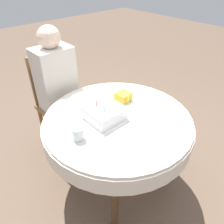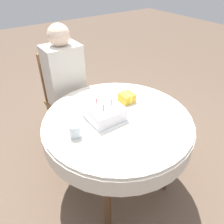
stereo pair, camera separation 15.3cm
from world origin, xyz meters
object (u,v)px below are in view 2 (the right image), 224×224
Objects in this scene: drinking_glass at (75,131)px; gift_box at (127,98)px; person at (66,80)px; birthday_cake at (104,112)px; chair at (65,96)px.

drinking_glass is 0.76× the size of gift_box.
gift_box is (0.25, -0.58, 0.01)m from person.
birthday_cake is 2.79× the size of drinking_glass.
person is at bearing -90.00° from chair.
birthday_cake reaches higher than gift_box.
chair is 0.76m from gift_box.
person is at bearing 88.87° from birthday_cake.
person is at bearing 113.64° from gift_box.
gift_box is (0.27, 0.08, -0.01)m from birthday_cake.
birthday_cake is 0.28m from gift_box.
birthday_cake is 2.13× the size of gift_box.
birthday_cake is at bearing -91.07° from chair.
chair is 0.79m from birthday_cake.
person reaches higher than gift_box.
birthday_cake is at bearing 11.85° from drinking_glass.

